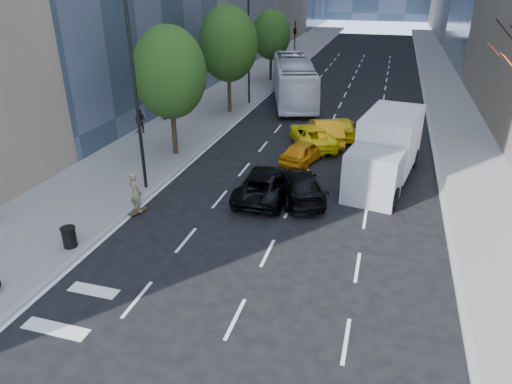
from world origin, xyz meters
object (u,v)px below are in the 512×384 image
(skateboarder, at_px, (136,195))
(trash_can, at_px, (69,237))
(black_sedan_lincoln, at_px, (266,184))
(black_sedan_mercedes, at_px, (299,185))
(city_bus, at_px, (293,80))
(box_truck, at_px, (386,149))

(skateboarder, distance_m, trash_can, 3.67)
(black_sedan_lincoln, distance_m, black_sedan_mercedes, 1.63)
(skateboarder, bearing_deg, city_bus, -76.92)
(skateboarder, height_order, city_bus, city_bus)
(skateboarder, height_order, black_sedan_mercedes, skateboarder)
(city_bus, relative_size, box_truck, 1.72)
(city_bus, height_order, box_truck, city_bus)
(city_bus, relative_size, trash_can, 16.03)
(skateboarder, bearing_deg, black_sedan_mercedes, -132.53)
(city_bus, bearing_deg, skateboarder, -112.04)
(box_truck, relative_size, trash_can, 9.34)
(black_sedan_lincoln, bearing_deg, box_truck, -145.37)
(city_bus, xyz_separation_m, box_truck, (8.26, -15.77, -0.05))
(box_truck, bearing_deg, black_sedan_lincoln, -135.71)
(black_sedan_mercedes, xyz_separation_m, trash_can, (-7.80, -7.18, -0.14))
(city_bus, bearing_deg, trash_can, -113.40)
(black_sedan_mercedes, bearing_deg, box_truck, -161.54)
(box_truck, bearing_deg, skateboarder, -136.33)
(trash_can, bearing_deg, black_sedan_lincoln, 47.92)
(trash_can, bearing_deg, skateboarder, 74.07)
(black_sedan_lincoln, distance_m, box_truck, 6.68)
(skateboarder, height_order, trash_can, skateboarder)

